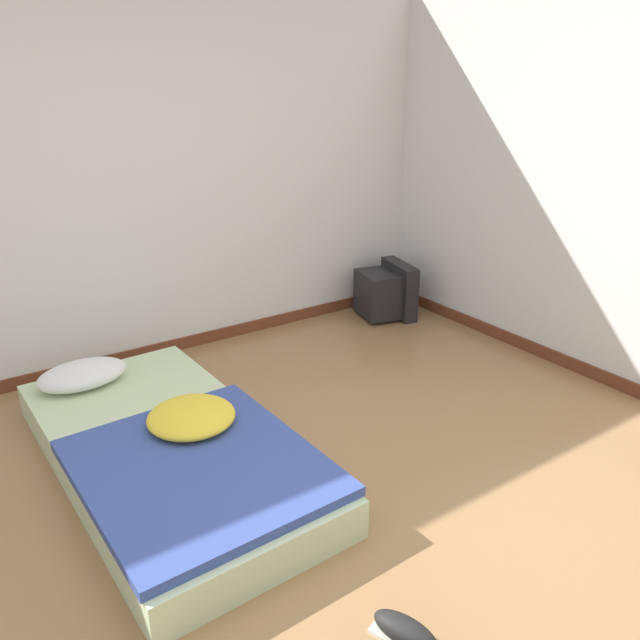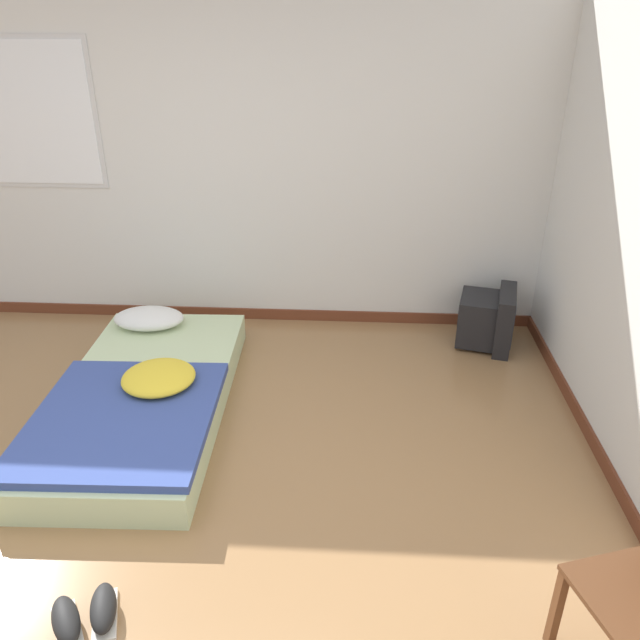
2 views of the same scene
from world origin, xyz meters
name	(u,v)px [view 2 (image 2 of 2)]	position (x,y,z in m)	size (l,w,h in m)	color
ground_plane	(113,530)	(0.00, 0.00, 0.00)	(20.00, 20.00, 0.00)	#997047
wall_back	(201,163)	(-0.02, 2.46, 1.29)	(7.65, 0.08, 2.60)	silver
mattress_bed	(143,395)	(-0.16, 1.02, 0.13)	(1.08, 2.09, 0.34)	beige
crt_tv	(488,319)	(2.21, 2.08, 0.22)	(0.48, 0.51, 0.46)	black
sneaker_pair	(85,615)	(0.08, -0.53, 0.05)	(0.34, 0.35, 0.10)	silver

